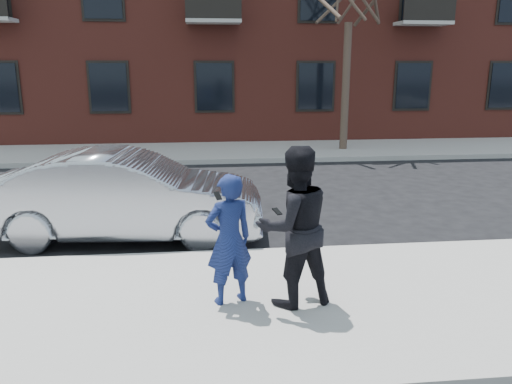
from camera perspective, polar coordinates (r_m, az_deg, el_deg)
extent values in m
plane|color=black|center=(6.59, -2.43, -12.80)|extent=(100.00, 100.00, 0.00)
cube|color=#98948F|center=(6.34, -2.28, -13.22)|extent=(50.00, 3.50, 0.15)
cube|color=#999691|center=(7.97, -3.15, -7.24)|extent=(50.00, 0.10, 0.15)
cube|color=#98948F|center=(17.36, -4.82, 4.61)|extent=(50.00, 3.50, 0.15)
cube|color=#999691|center=(15.59, -4.67, 3.49)|extent=(50.00, 0.10, 0.15)
cube|color=black|center=(19.28, 6.84, 11.89)|extent=(1.30, 0.06, 1.70)
cube|color=black|center=(22.23, 26.68, 10.82)|extent=(1.30, 0.06, 1.70)
cylinder|color=#382921|center=(17.55, 10.21, 11.69)|extent=(0.26, 0.26, 4.20)
imported|color=#999BA3|center=(9.01, -14.53, -0.44)|extent=(4.84, 2.02, 1.55)
imported|color=navy|center=(6.04, -3.11, -5.46)|extent=(0.69, 0.56, 1.62)
cube|color=black|center=(6.07, -4.40, -0.43)|extent=(0.11, 0.14, 0.08)
imported|color=black|center=(5.98, 4.41, -4.00)|extent=(1.10, 0.95, 1.96)
cube|color=black|center=(6.03, 2.43, -2.22)|extent=(0.12, 0.15, 0.06)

